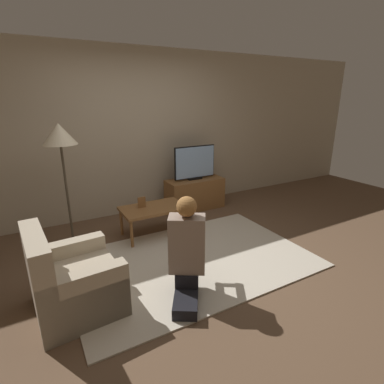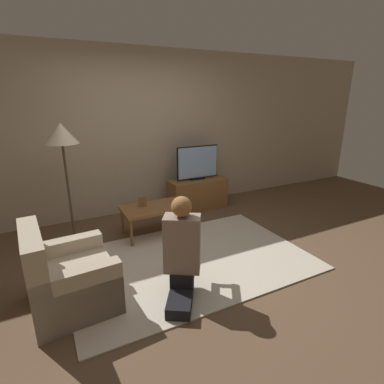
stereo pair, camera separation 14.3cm
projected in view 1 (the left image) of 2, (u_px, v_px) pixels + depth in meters
name	position (u px, v px, depth m)	size (l,w,h in m)	color
ground_plane	(192.00, 261.00, 3.56)	(10.00, 10.00, 0.00)	brown
wall_back	(133.00, 134.00, 4.77)	(10.00, 0.06, 2.60)	tan
rug	(192.00, 260.00, 3.56)	(2.76, 1.81, 0.02)	beige
tv_stand	(195.00, 194.00, 5.17)	(0.98, 0.41, 0.52)	brown
tv	(195.00, 163.00, 5.00)	(0.75, 0.08, 0.57)	black
coffee_table	(153.00, 210.00, 4.13)	(0.87, 0.53, 0.42)	brown
floor_lamp	(60.00, 142.00, 3.58)	(0.40, 0.40, 1.57)	#4C4233
armchair	(72.00, 283.00, 2.69)	(0.77, 0.82, 0.81)	#B7A88E
person_kneeling	(187.00, 249.00, 2.81)	(0.64, 0.83, 1.01)	black
picture_frame	(142.00, 202.00, 4.08)	(0.11, 0.01, 0.15)	brown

